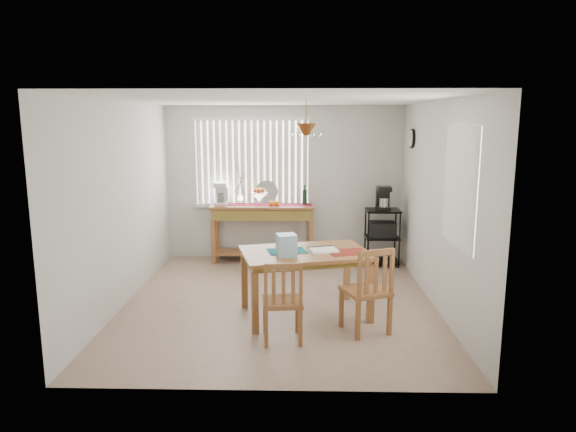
{
  "coord_description": "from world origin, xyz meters",
  "views": [
    {
      "loc": [
        0.27,
        -6.42,
        2.35
      ],
      "look_at": [
        0.1,
        0.55,
        1.05
      ],
      "focal_mm": 32.0,
      "sensor_mm": 36.0,
      "label": 1
    }
  ],
  "objects_px": {
    "sideboard": "(263,219)",
    "dining_table": "(305,259)",
    "chair_left": "(282,302)",
    "wire_cart": "(382,232)",
    "cart_items": "(383,199)",
    "chair_right": "(368,291)"
  },
  "relations": [
    {
      "from": "chair_left",
      "to": "sideboard",
      "type": "bearing_deg",
      "value": 97.63
    },
    {
      "from": "dining_table",
      "to": "chair_left",
      "type": "distance_m",
      "value": 0.86
    },
    {
      "from": "cart_items",
      "to": "chair_right",
      "type": "distance_m",
      "value": 2.93
    },
    {
      "from": "chair_right",
      "to": "cart_items",
      "type": "bearing_deg",
      "value": 78.03
    },
    {
      "from": "chair_right",
      "to": "chair_left",
      "type": "bearing_deg",
      "value": -164.35
    },
    {
      "from": "sideboard",
      "to": "dining_table",
      "type": "distance_m",
      "value": 2.52
    },
    {
      "from": "sideboard",
      "to": "cart_items",
      "type": "distance_m",
      "value": 2.0
    },
    {
      "from": "wire_cart",
      "to": "cart_items",
      "type": "bearing_deg",
      "value": 90.0
    },
    {
      "from": "wire_cart",
      "to": "chair_left",
      "type": "distance_m",
      "value": 3.42
    },
    {
      "from": "chair_right",
      "to": "dining_table",
      "type": "bearing_deg",
      "value": 142.95
    },
    {
      "from": "dining_table",
      "to": "chair_right",
      "type": "bearing_deg",
      "value": -37.05
    },
    {
      "from": "wire_cart",
      "to": "chair_right",
      "type": "distance_m",
      "value": 2.85
    },
    {
      "from": "wire_cart",
      "to": "sideboard",
      "type": "bearing_deg",
      "value": 175.46
    },
    {
      "from": "cart_items",
      "to": "chair_right",
      "type": "xyz_separation_m",
      "value": [
        -0.59,
        -2.8,
        -0.61
      ]
    },
    {
      "from": "sideboard",
      "to": "chair_left",
      "type": "height_order",
      "value": "sideboard"
    },
    {
      "from": "wire_cart",
      "to": "chair_right",
      "type": "relative_size",
      "value": 0.93
    },
    {
      "from": "sideboard",
      "to": "chair_left",
      "type": "xyz_separation_m",
      "value": [
        0.43,
        -3.21,
        -0.28
      ]
    },
    {
      "from": "sideboard",
      "to": "cart_items",
      "type": "height_order",
      "value": "cart_items"
    },
    {
      "from": "wire_cart",
      "to": "cart_items",
      "type": "relative_size",
      "value": 2.43
    },
    {
      "from": "sideboard",
      "to": "dining_table",
      "type": "bearing_deg",
      "value": -74.38
    },
    {
      "from": "sideboard",
      "to": "wire_cart",
      "type": "height_order",
      "value": "sideboard"
    },
    {
      "from": "wire_cart",
      "to": "chair_right",
      "type": "xyz_separation_m",
      "value": [
        -0.59,
        -2.79,
        -0.07
      ]
    }
  ]
}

